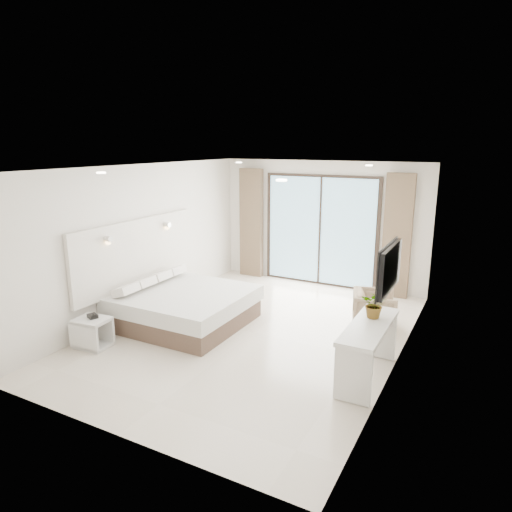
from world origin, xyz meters
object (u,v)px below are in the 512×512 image
object	(u,v)px
bed	(184,306)
nightstand	(93,333)
armchair	(374,308)
console_desk	(368,339)

from	to	relation	value
bed	nightstand	world-z (taller)	bed
bed	armchair	size ratio (longest dim) A/B	2.96
console_desk	nightstand	bearing A→B (deg)	-165.68
nightstand	console_desk	xyz separation A→B (m)	(3.97, 1.01, 0.33)
bed	armchair	bearing A→B (deg)	24.79
nightstand	bed	bearing A→B (deg)	60.07
bed	nightstand	bearing A→B (deg)	-114.83
armchair	bed	bearing A→B (deg)	97.48
console_desk	armchair	distance (m)	1.83
bed	console_desk	size ratio (longest dim) A/B	1.37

